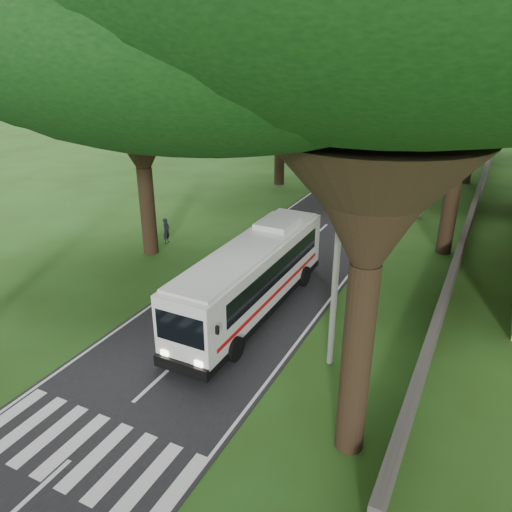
# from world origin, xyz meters

# --- Properties ---
(ground) EXTENTS (140.00, 140.00, 0.00)m
(ground) POSITION_xyz_m (0.00, 0.00, 0.00)
(ground) COLOR #244112
(ground) RESTS_ON ground
(road) EXTENTS (8.00, 120.00, 0.04)m
(road) POSITION_xyz_m (0.00, 25.00, 0.01)
(road) COLOR black
(road) RESTS_ON ground
(crosswalk) EXTENTS (8.00, 3.00, 0.01)m
(crosswalk) POSITION_xyz_m (0.00, -2.00, 0.00)
(crosswalk) COLOR silver
(crosswalk) RESTS_ON ground
(property_wall) EXTENTS (0.35, 50.00, 1.20)m
(property_wall) POSITION_xyz_m (9.00, 24.00, 0.60)
(property_wall) COLOR #383533
(property_wall) RESTS_ON ground
(pole_near) EXTENTS (1.60, 0.24, 8.00)m
(pole_near) POSITION_xyz_m (5.50, 6.00, 4.18)
(pole_near) COLOR gray
(pole_near) RESTS_ON ground
(pole_mid) EXTENTS (1.60, 0.24, 8.00)m
(pole_mid) POSITION_xyz_m (5.50, 26.00, 4.18)
(pole_mid) COLOR gray
(pole_mid) RESTS_ON ground
(pole_far) EXTENTS (1.60, 0.24, 8.00)m
(pole_far) POSITION_xyz_m (5.50, 46.00, 4.18)
(pole_far) COLOR gray
(pole_far) RESTS_ON ground
(tree_l_mida) EXTENTS (13.97, 13.97, 13.61)m
(tree_l_mida) POSITION_xyz_m (-8.00, 12.00, 10.54)
(tree_l_mida) COLOR black
(tree_l_mida) RESTS_ON ground
(tree_l_midb) EXTENTS (13.49, 13.49, 14.81)m
(tree_l_midb) POSITION_xyz_m (-7.50, 30.00, 11.79)
(tree_l_midb) COLOR black
(tree_l_midb) RESTS_ON ground
(tree_l_far) EXTENTS (13.37, 13.37, 13.32)m
(tree_l_far) POSITION_xyz_m (-8.50, 48.00, 10.35)
(tree_l_far) COLOR black
(tree_l_far) RESTS_ON ground
(tree_r_mida) EXTENTS (15.82, 15.82, 16.81)m
(tree_r_mida) POSITION_xyz_m (8.00, 20.00, 13.34)
(tree_r_mida) COLOR black
(tree_r_mida) RESTS_ON ground
(tree_r_midb) EXTENTS (16.29, 16.29, 15.19)m
(tree_r_midb) POSITION_xyz_m (7.50, 38.00, 11.66)
(tree_r_midb) COLOR black
(tree_r_midb) RESTS_ON ground
(tree_r_far) EXTENTS (15.43, 15.43, 16.38)m
(tree_r_far) POSITION_xyz_m (8.50, 56.00, 12.98)
(tree_r_far) COLOR black
(tree_r_far) RESTS_ON ground
(coach_bus) EXTENTS (2.78, 11.64, 3.43)m
(coach_bus) POSITION_xyz_m (0.80, 8.36, 1.85)
(coach_bus) COLOR silver
(coach_bus) RESTS_ON ground
(distant_car_a) EXTENTS (1.65, 4.04, 1.37)m
(distant_car_a) POSITION_xyz_m (-1.50, 43.75, 0.72)
(distant_car_a) COLOR silver
(distant_car_a) RESTS_ON road
(distant_car_b) EXTENTS (2.52, 4.39, 1.37)m
(distant_car_b) POSITION_xyz_m (-2.94, 47.59, 0.71)
(distant_car_b) COLOR navy
(distant_car_b) RESTS_ON road
(distant_car_c) EXTENTS (2.78, 4.57, 1.24)m
(distant_car_c) POSITION_xyz_m (2.29, 59.46, 0.65)
(distant_car_c) COLOR #9B2B16
(distant_car_c) RESTS_ON road
(pedestrian) EXTENTS (0.48, 0.66, 1.67)m
(pedestrian) POSITION_xyz_m (-8.02, 13.68, 0.83)
(pedestrian) COLOR black
(pedestrian) RESTS_ON ground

